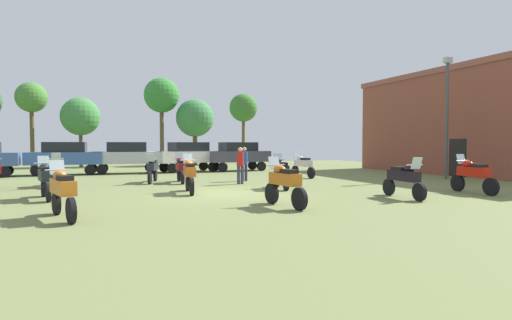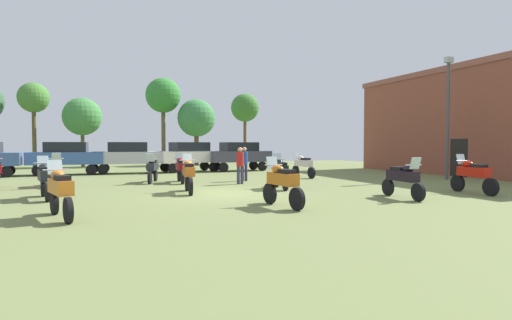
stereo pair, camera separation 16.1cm
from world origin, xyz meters
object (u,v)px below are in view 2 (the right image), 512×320
motorcycle_6 (303,165)px  tree_2 (196,118)px  motorcycle_13 (281,172)px  tree_7 (245,108)px  motorcycle_7 (153,168)px  tree_4 (82,117)px  motorcycle_3 (403,178)px  lamp_post (448,111)px  motorcycle_11 (189,174)px  motorcycle_1 (60,190)px  car_1 (128,155)px  motorcycle_8 (181,168)px  motorcycle_10 (55,170)px  car_4 (189,155)px  brick_building (482,122)px  motorcycle_12 (45,178)px  tree_6 (163,96)px  person_2 (240,163)px  motorcycle_9 (473,174)px  car_5 (239,154)px  car_2 (67,156)px  person_1 (244,161)px  motorcycle_2 (282,183)px

motorcycle_6 → tree_2: bearing=93.5°
motorcycle_13 → tree_7: bearing=84.2°
motorcycle_7 → tree_4: tree_4 is taller
motorcycle_3 → lamp_post: 9.54m
motorcycle_11 → lamp_post: (14.02, 0.97, 2.88)m
motorcycle_1 → car_1: size_ratio=0.50×
motorcycle_8 → tree_7: bearing=65.5°
motorcycle_10 → tree_7: bearing=-142.6°
car_4 → tree_7: (7.37, 9.45, 4.11)m
car_4 → brick_building: bearing=-130.0°
car_4 → tree_4: size_ratio=0.80×
motorcycle_6 → motorcycle_12: bearing=-164.2°
motorcycle_1 → brick_building: bearing=1.8°
motorcycle_1 → tree_6: (6.37, 25.38, 5.37)m
person_2 → tree_6: 19.28m
tree_6 → tree_7: 7.76m
brick_building → motorcycle_9: size_ratio=7.30×
motorcycle_12 → tree_4: tree_4 is taller
brick_building → motorcycle_9: 11.81m
motorcycle_6 → tree_6: size_ratio=0.29×
motorcycle_10 → tree_6: tree_6 is taller
motorcycle_1 → motorcycle_12: motorcycle_12 is taller
car_5 → motorcycle_3: bearing=177.0°
car_2 → motorcycle_9: bearing=-132.7°
motorcycle_13 → car_1: (-5.36, 11.78, 0.45)m
car_4 → person_1: 8.00m
motorcycle_10 → car_2: size_ratio=0.50×
car_1 → lamp_post: (15.46, -10.90, 2.44)m
motorcycle_6 → tree_4: size_ratio=0.39×
motorcycle_11 → motorcycle_13: bearing=8.0°
car_4 → motorcycle_1: bearing=145.6°
motorcycle_6 → tree_2: size_ratio=0.38×
person_1 → tree_6: 17.99m
motorcycle_8 → motorcycle_12: (-5.45, -4.20, 0.01)m
motorcycle_2 → car_1: car_1 is taller
motorcycle_10 → tree_4: size_ratio=0.39×
tree_2 → motorcycle_3: bearing=-86.6°
motorcycle_1 → tree_2: 26.78m
motorcycle_1 → lamp_post: 19.11m
lamp_post → motorcycle_1: bearing=-164.1°
motorcycle_9 → person_1: (-6.32, 8.10, 0.28)m
car_2 → tree_2: bearing=-45.0°
motorcycle_6 → car_1: size_ratio=0.51×
motorcycle_10 → car_4: bearing=-146.6°
tree_6 → car_2: bearing=-128.4°
motorcycle_8 → motorcycle_3: bearing=-50.1°
tree_4 → tree_6: bearing=1.2°
motorcycle_3 → motorcycle_9: size_ratio=1.01×
motorcycle_13 → tree_6: tree_6 is taller
car_5 → person_2: car_5 is taller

